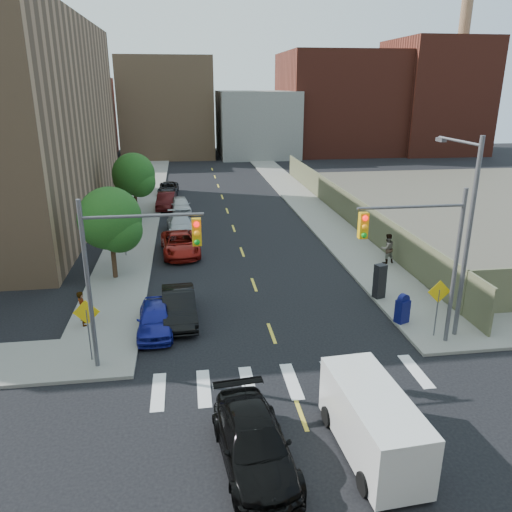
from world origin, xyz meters
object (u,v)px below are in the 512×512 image
object	(u,v)px
cargo_van	(371,419)
parked_car_silver	(180,224)
parked_car_grey	(168,188)
pedestrian_west	(82,308)
black_sedan	(254,443)
pedestrian_east	(387,248)
parked_car_red	(180,244)
parked_car_black	(179,306)
parked_car_blue	(155,318)
mailbox	(403,308)
parked_car_maroon	(166,201)
parked_car_white	(180,205)
payphone	(380,281)

from	to	relation	value
cargo_van	parked_car_silver	bearing A→B (deg)	99.37
parked_car_grey	pedestrian_west	bearing A→B (deg)	-93.92
pedestrian_west	black_sedan	bearing A→B (deg)	-163.31
pedestrian_east	parked_car_red	bearing A→B (deg)	-26.63
parked_car_silver	parked_car_black	bearing A→B (deg)	-94.85
parked_car_blue	mailbox	bearing A→B (deg)	-5.47
parked_car_maroon	mailbox	xyz separation A→B (m)	(11.80, -25.66, 0.11)
pedestrian_east	cargo_van	bearing A→B (deg)	57.03
parked_car_silver	black_sedan	bearing A→B (deg)	-89.74
parked_car_white	pedestrian_west	distance (m)	22.61
black_sedan	pedestrian_east	distance (m)	19.52
parked_car_blue	black_sedan	world-z (taller)	black_sedan
parked_car_white	cargo_van	distance (m)	32.58
black_sedan	mailbox	distance (m)	11.60
black_sedan	parked_car_maroon	bearing A→B (deg)	90.34
cargo_van	mailbox	size ratio (longest dim) A/B	3.30
parked_car_blue	parked_car_white	xyz separation A→B (m)	(1.11, 23.05, 0.02)
black_sedan	pedestrian_west	size ratio (longest dim) A/B	2.94
parked_car_black	parked_car_silver	size ratio (longest dim) A/B	0.94
parked_car_maroon	pedestrian_east	bearing A→B (deg)	-46.82
parked_car_maroon	parked_car_blue	bearing A→B (deg)	-85.59
mailbox	pedestrian_west	world-z (taller)	pedestrian_west
parked_car_black	pedestrian_east	world-z (taller)	pedestrian_east
parked_car_blue	black_sedan	bearing A→B (deg)	-70.59
parked_car_white	pedestrian_east	bearing A→B (deg)	-56.47
parked_car_silver	parked_car_grey	size ratio (longest dim) A/B	1.09
parked_car_blue	parked_car_grey	bearing A→B (deg)	89.48
parked_car_grey	pedestrian_west	world-z (taller)	pedestrian_west
parked_car_silver	parked_car_red	bearing A→B (deg)	-94.76
parked_car_black	parked_car_red	xyz separation A→B (m)	(0.03, 10.18, -0.02)
parked_car_maroon	cargo_van	distance (m)	34.48
mailbox	parked_car_silver	bearing A→B (deg)	97.20
parked_car_black	black_sedan	world-z (taller)	parked_car_black
parked_car_silver	payphone	size ratio (longest dim) A/B	2.58
parked_car_grey	payphone	distance (m)	31.63
parked_car_red	pedestrian_west	bearing A→B (deg)	-118.46
parked_car_white	pedestrian_east	distance (m)	20.52
parked_car_black	payphone	bearing A→B (deg)	2.19
parked_car_blue	parked_car_maroon	world-z (taller)	parked_car_maroon
parked_car_black	parked_car_white	distance (m)	21.97
parked_car_white	pedestrian_east	world-z (taller)	pedestrian_east
parked_car_black	parked_car_grey	size ratio (longest dim) A/B	1.03
parked_car_blue	pedestrian_west	bearing A→B (deg)	164.30
black_sedan	cargo_van	world-z (taller)	cargo_van
parked_car_white	cargo_van	world-z (taller)	cargo_van
parked_car_white	pedestrian_west	size ratio (longest dim) A/B	2.43
parked_car_grey	mailbox	xyz separation A→B (m)	(11.80, -32.31, 0.25)
parked_car_white	payphone	distance (m)	23.50
black_sedan	payphone	world-z (taller)	payphone
payphone	parked_car_blue	bearing A→B (deg)	172.22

